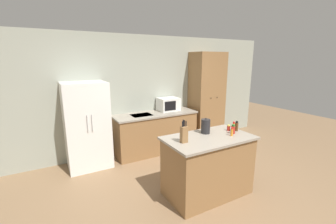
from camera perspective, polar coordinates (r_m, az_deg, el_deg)
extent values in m
plane|color=#846647|center=(3.71, 8.07, -21.00)|extent=(14.00, 14.00, 0.00)
cube|color=#9EA393|center=(5.16, -7.29, 4.49)|extent=(7.20, 0.06, 2.60)
cube|color=white|center=(4.60, -19.89, -3.26)|extent=(0.80, 0.66, 1.67)
cylinder|color=silver|center=(4.23, -19.77, -2.77)|extent=(0.02, 0.02, 0.30)
cylinder|color=silver|center=(4.24, -18.71, -2.65)|extent=(0.02, 0.02, 0.30)
cube|color=olive|center=(5.15, -3.18, -5.37)|extent=(1.84, 0.63, 0.87)
cube|color=gray|center=(5.03, -3.24, -0.49)|extent=(1.88, 0.67, 0.03)
cube|color=#9EA0A3|center=(4.89, -6.73, -0.80)|extent=(0.44, 0.34, 0.01)
cube|color=olive|center=(5.79, 9.76, 3.58)|extent=(0.79, 0.56, 2.25)
sphere|color=black|center=(5.50, 10.90, 3.51)|extent=(0.02, 0.02, 0.02)
sphere|color=black|center=(5.62, 12.39, 3.65)|extent=(0.02, 0.02, 0.02)
cube|color=olive|center=(3.63, 10.02, -13.54)|extent=(1.29, 0.71, 0.91)
cube|color=gray|center=(3.45, 10.34, -6.53)|extent=(1.35, 0.77, 0.03)
cube|color=white|center=(5.26, 0.09, 2.01)|extent=(0.47, 0.38, 0.30)
cube|color=black|center=(5.07, 0.61, 1.57)|extent=(0.28, 0.01, 0.21)
cube|color=olive|center=(3.14, 4.08, -5.73)|extent=(0.09, 0.07, 0.23)
cylinder|color=black|center=(3.08, 3.70, -3.11)|extent=(0.02, 0.02, 0.08)
cylinder|color=black|center=(3.10, 3.88, -2.82)|extent=(0.02, 0.02, 0.10)
cylinder|color=black|center=(3.11, 4.18, -2.86)|extent=(0.02, 0.02, 0.09)
cylinder|color=black|center=(3.11, 4.60, -2.95)|extent=(0.02, 0.02, 0.08)
cylinder|color=gold|center=(3.76, 16.31, -3.83)|extent=(0.04, 0.04, 0.14)
cylinder|color=red|center=(3.73, 16.39, -2.62)|extent=(0.03, 0.03, 0.03)
cylinder|color=#563319|center=(3.82, 17.01, -3.62)|extent=(0.05, 0.05, 0.13)
cylinder|color=black|center=(3.79, 17.09, -2.43)|extent=(0.04, 0.04, 0.03)
cylinder|color=#B2281E|center=(3.67, 16.18, -4.38)|extent=(0.06, 0.06, 0.12)
cylinder|color=#286628|center=(3.64, 16.26, -3.29)|extent=(0.05, 0.05, 0.03)
cylinder|color=orange|center=(3.56, 15.89, -5.01)|extent=(0.04, 0.04, 0.11)
cylinder|color=red|center=(3.54, 15.96, -4.02)|extent=(0.03, 0.03, 0.02)
cylinder|color=#B2281E|center=(3.80, 15.12, -4.00)|extent=(0.05, 0.05, 0.08)
cylinder|color=#E5DB4C|center=(3.79, 15.17, -3.31)|extent=(0.04, 0.04, 0.02)
cylinder|color=#232326|center=(3.57, 9.52, -3.59)|extent=(0.14, 0.14, 0.23)
sphere|color=#262628|center=(3.54, 9.60, -1.66)|extent=(0.02, 0.02, 0.02)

